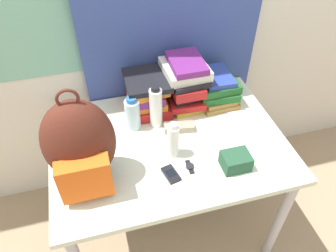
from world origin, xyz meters
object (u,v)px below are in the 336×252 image
at_px(camera_pouch, 236,161).
at_px(wristwatch, 190,167).
at_px(sunscreen_bottle, 173,140).
at_px(cell_phone, 171,174).
at_px(sunglasses_case, 179,127).
at_px(book_stack_right, 215,87).
at_px(sports_bottle, 156,107).
at_px(book_stack_center, 185,82).
at_px(backpack, 80,146).
at_px(water_bottle, 133,114).
at_px(book_stack_left, 147,94).

distance_m(camera_pouch, wristwatch, 0.21).
distance_m(sunscreen_bottle, wristwatch, 0.14).
height_order(cell_phone, wristwatch, cell_phone).
relative_size(sunglasses_case, wristwatch, 1.93).
bearing_deg(wristwatch, sunscreen_bottle, 118.47).
bearing_deg(book_stack_right, sunglasses_case, -143.51).
relative_size(book_stack_right, sports_bottle, 1.18).
bearing_deg(book_stack_center, sunglasses_case, -113.78).
relative_size(book_stack_right, wristwatch, 3.44).
bearing_deg(book_stack_right, sunscreen_bottle, -134.96).
bearing_deg(cell_phone, backpack, 166.01).
bearing_deg(sunscreen_bottle, sports_bottle, 95.87).
bearing_deg(backpack, camera_pouch, -10.12).
bearing_deg(backpack, wristwatch, -8.46).
bearing_deg(book_stack_center, wristwatch, -104.08).
xyz_separation_m(water_bottle, cell_phone, (0.10, -0.35, -0.08)).
bearing_deg(water_bottle, book_stack_right, 12.67).
height_order(water_bottle, camera_pouch, water_bottle).
relative_size(book_stack_right, sunscreen_bottle, 1.46).
height_order(book_stack_left, sunscreen_bottle, book_stack_left).
xyz_separation_m(book_stack_left, sunglasses_case, (0.12, -0.20, -0.08)).
relative_size(backpack, camera_pouch, 3.79).
xyz_separation_m(backpack, sports_bottle, (0.37, 0.25, -0.09)).
bearing_deg(book_stack_center, book_stack_right, -2.40).
bearing_deg(water_bottle, sports_bottle, -5.15).
bearing_deg(backpack, book_stack_left, 46.74).
bearing_deg(sports_bottle, sunglasses_case, -36.98).
height_order(book_stack_center, camera_pouch, book_stack_center).
relative_size(water_bottle, camera_pouch, 1.49).
bearing_deg(backpack, book_stack_center, 34.06).
xyz_separation_m(backpack, camera_pouch, (0.65, -0.12, -0.16)).
distance_m(backpack, wristwatch, 0.49).
distance_m(sunglasses_case, camera_pouch, 0.34).
relative_size(water_bottle, sports_bottle, 0.78).
bearing_deg(camera_pouch, sunglasses_case, 120.67).
xyz_separation_m(sports_bottle, cell_phone, (-0.02, -0.34, -0.10)).
height_order(book_stack_right, sunglasses_case, book_stack_right).
relative_size(sunscreen_bottle, camera_pouch, 1.53).
bearing_deg(sports_bottle, book_stack_left, 97.00).
xyz_separation_m(book_stack_right, sunglasses_case, (-0.26, -0.19, -0.06)).
distance_m(book_stack_center, book_stack_right, 0.19).
distance_m(backpack, book_stack_center, 0.68).
distance_m(sunglasses_case, wristwatch, 0.25).
relative_size(sunscreen_bottle, sunglasses_case, 1.22).
xyz_separation_m(backpack, book_stack_center, (0.56, 0.38, -0.06)).
distance_m(book_stack_center, cell_phone, 0.53).
distance_m(book_stack_left, sunglasses_case, 0.25).
height_order(book_stack_left, sunglasses_case, book_stack_left).
height_order(backpack, sunscreen_bottle, backpack).
relative_size(book_stack_center, water_bottle, 1.53).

